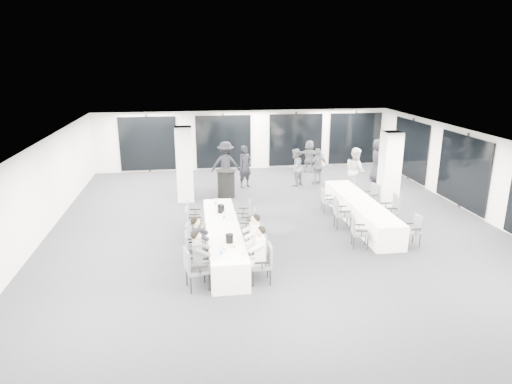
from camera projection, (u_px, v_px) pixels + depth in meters
The scene contains 43 objects.
room at pixel (295, 175), 15.36m from camera, with size 14.04×16.04×2.84m.
column_left at pixel (185, 164), 16.83m from camera, with size 0.60×0.60×2.80m, color silver.
column_right at pixel (389, 172), 15.71m from camera, with size 0.60×0.60×2.80m, color silver.
banquet_table_main at pixel (223, 239), 12.64m from camera, with size 0.90×5.00×0.75m, color white.
banquet_table_side at pixel (360, 211), 14.87m from camera, with size 0.90×5.00×0.75m, color white.
cocktail_table at pixel (226, 183), 17.53m from camera, with size 0.76×0.76×1.06m.
chair_main_left_near at pixel (193, 266), 10.51m from camera, with size 0.61×0.64×1.01m.
chair_main_left_second at pixel (193, 249), 11.40m from camera, with size 0.53×0.59×1.03m.
chair_main_left_mid at pixel (193, 238), 12.19m from camera, with size 0.56×0.60×0.96m.
chair_main_left_fourth at pixel (192, 223), 13.16m from camera, with size 0.53×0.60×1.04m.
chair_main_left_far at pixel (192, 214), 14.13m from camera, with size 0.49×0.54×0.92m.
chair_main_right_near at pixel (264, 261), 10.84m from camera, with size 0.49×0.55×0.96m.
chair_main_right_second at pixel (259, 248), 11.66m from camera, with size 0.53×0.57×0.91m.
chair_main_right_mid at pixel (255, 237), 12.33m from camera, with size 0.54×0.58×0.93m.
chair_main_right_fourth at pixel (250, 223), 13.34m from camera, with size 0.58×0.61×0.97m.
chair_main_right_far at pixel (246, 213), 14.25m from camera, with size 0.55×0.58×0.93m.
chair_side_left_near at pixel (357, 230), 12.86m from camera, with size 0.54×0.57×0.91m.
chair_side_left_mid at pixel (340, 211), 14.29m from camera, with size 0.54×0.59×0.98m.
chair_side_left_far at pixel (326, 199), 15.75m from camera, with size 0.46×0.51×0.86m.
chair_side_right_near at pixel (414, 229), 13.01m from camera, with size 0.47×0.52×0.89m.
chair_side_right_mid at pixel (391, 208), 14.49m from camera, with size 0.57×0.62×1.04m.
chair_side_right_far at pixel (372, 195), 16.01m from camera, with size 0.55×0.59×0.95m.
seated_guest_a at pixel (200, 256), 10.48m from camera, with size 0.50×0.38×1.44m.
seated_guest_b at pixel (199, 241), 11.36m from camera, with size 0.50×0.38×1.44m.
seated_guest_c at pixel (257, 251), 10.74m from camera, with size 0.50×0.38×1.44m.
seated_guest_d at pixel (252, 238), 11.54m from camera, with size 0.50×0.38×1.44m.
standing_guest_a at pixel (245, 164), 18.73m from camera, with size 0.72×0.58×1.97m, color black.
standing_guest_b at pixel (295, 165), 18.98m from camera, with size 0.86×0.53×1.79m, color #525459.
standing_guest_c at pixel (226, 161), 18.82m from camera, with size 1.39×0.71×2.14m, color black.
standing_guest_d at pixel (318, 164), 19.21m from camera, with size 1.03×0.58×1.76m, color #525459.
standing_guest_e at pixel (378, 158), 19.55m from camera, with size 1.02×0.62×2.12m, color black.
standing_guest_f at pixel (309, 154), 21.29m from camera, with size 1.56×0.60×1.70m, color #525459.
standing_guest_g at pixel (185, 171), 17.93m from camera, with size 0.65×0.52×1.78m, color #525459.
standing_guest_h at pixel (355, 167), 18.01m from camera, with size 0.99×0.60×2.05m, color silver.
ice_bucket_near at pixel (229, 238), 11.37m from camera, with size 0.20×0.20×0.22m, color black.
ice_bucket_far at pixel (221, 209), 13.58m from camera, with size 0.21×0.21×0.24m, color black.
water_bottle_a at pixel (221, 251), 10.61m from camera, with size 0.07×0.07×0.22m, color silver.
water_bottle_b at pixel (224, 216), 12.94m from camera, with size 0.08×0.08×0.24m, color silver.
water_bottle_c at pixel (216, 202), 14.18m from camera, with size 0.08×0.08×0.24m, color silver.
plate_a at pixel (223, 249), 10.97m from camera, with size 0.19×0.19×0.03m.
plate_b at pixel (233, 247), 11.12m from camera, with size 0.22×0.22×0.03m.
plate_c at pixel (228, 235), 11.89m from camera, with size 0.21×0.21×0.03m.
wine_glass at pixel (243, 254), 10.35m from camera, with size 0.08×0.08×0.22m.
Camera 1 is at (-2.54, -13.44, 5.21)m, focal length 32.00 mm.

